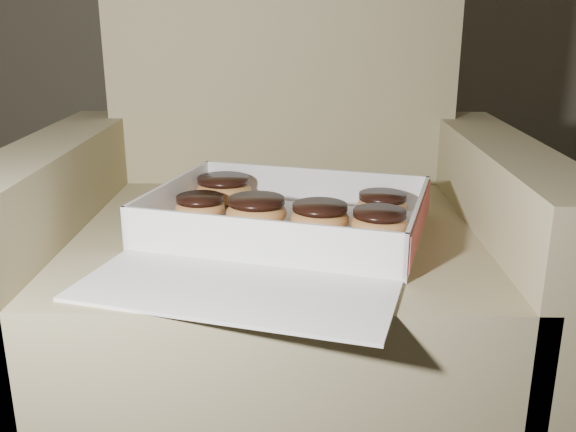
# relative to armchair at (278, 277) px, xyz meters

# --- Properties ---
(armchair) EXTENTS (0.89, 0.75, 0.93)m
(armchair) POSITION_rel_armchair_xyz_m (0.00, 0.00, 0.00)
(armchair) COLOR #9C8F64
(armchair) RESTS_ON floor
(bakery_box) EXTENTS (0.54, 0.59, 0.07)m
(bakery_box) POSITION_rel_armchair_xyz_m (0.01, -0.14, 0.14)
(bakery_box) COLOR white
(bakery_box) RESTS_ON armchair
(donut_a) EXTENTS (0.09, 0.09, 0.04)m
(donut_a) POSITION_rel_armchair_xyz_m (0.16, -0.14, 0.15)
(donut_a) COLOR #E3984F
(donut_a) RESTS_ON bakery_box
(donut_b) EXTENTS (0.10, 0.10, 0.05)m
(donut_b) POSITION_rel_armchair_xyz_m (-0.10, 0.04, 0.16)
(donut_b) COLOR #E3984F
(donut_b) RESTS_ON bakery_box
(donut_c) EXTENTS (0.09, 0.09, 0.04)m
(donut_c) POSITION_rel_armchair_xyz_m (0.18, -0.05, 0.15)
(donut_c) COLOR #E3984F
(donut_c) RESTS_ON bakery_box
(donut_d) EXTENTS (0.09, 0.09, 0.04)m
(donut_d) POSITION_rel_armchair_xyz_m (-0.13, -0.06, 0.15)
(donut_d) COLOR #E3984F
(donut_d) RESTS_ON bakery_box
(donut_e) EXTENTS (0.10, 0.10, 0.05)m
(donut_e) POSITION_rel_armchair_xyz_m (-0.03, -0.10, 0.16)
(donut_e) COLOR #E3984F
(donut_e) RESTS_ON bakery_box
(donut_f) EXTENTS (0.09, 0.09, 0.05)m
(donut_f) POSITION_rel_armchair_xyz_m (0.07, -0.12, 0.16)
(donut_f) COLOR #E3984F
(donut_f) RESTS_ON bakery_box
(crumb_a) EXTENTS (0.01, 0.01, 0.00)m
(crumb_a) POSITION_rel_armchair_xyz_m (0.14, -0.18, 0.13)
(crumb_a) COLOR black
(crumb_a) RESTS_ON bakery_box
(crumb_b) EXTENTS (0.01, 0.01, 0.00)m
(crumb_b) POSITION_rel_armchair_xyz_m (0.09, -0.25, 0.13)
(crumb_b) COLOR black
(crumb_b) RESTS_ON bakery_box
(crumb_c) EXTENTS (0.01, 0.01, 0.00)m
(crumb_c) POSITION_rel_armchair_xyz_m (-0.02, -0.18, 0.13)
(crumb_c) COLOR black
(crumb_c) RESTS_ON bakery_box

